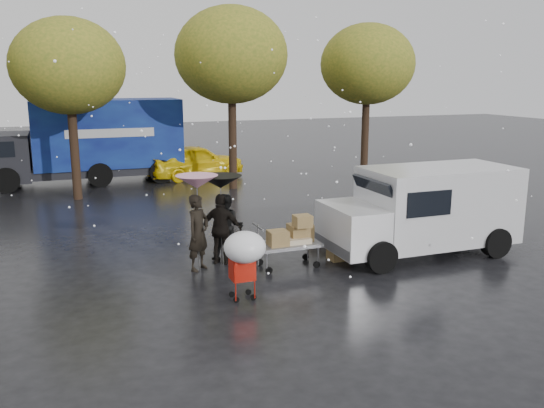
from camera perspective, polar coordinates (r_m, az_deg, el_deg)
name	(u,v)px	position (r m, az deg, el deg)	size (l,w,h in m)	color
ground	(254,272)	(13.47, -1.77, -6.73)	(90.00, 90.00, 0.00)	black
person_pink	(198,233)	(13.46, -7.31, -2.84)	(0.65, 0.43, 1.79)	black
person_middle	(227,228)	(14.07, -4.45, -2.37)	(0.81, 0.63, 1.66)	black
person_black	(221,229)	(13.85, -5.04, -2.50)	(1.01, 0.42, 1.72)	black
umbrella_pink	(197,182)	(13.20, -7.46, 2.17)	(0.97, 0.97, 2.25)	#4C4C4C
umbrella_black	(220,182)	(13.60, -5.13, 2.19)	(1.02, 1.02, 2.16)	#4C4C4C
vendor_cart	(291,237)	(13.63, 1.94, -3.29)	(1.52, 0.80, 1.27)	slate
shopping_cart	(244,251)	(11.43, -2.76, -4.67)	(0.84, 0.84, 1.46)	#A61409
white_van	(425,209)	(15.07, 14.92, -0.47)	(4.91, 2.18, 2.20)	silver
blue_truck	(88,142)	(25.54, -17.79, 5.91)	(8.30, 2.60, 3.50)	#0B0E5A
box_ground_near	(339,251)	(14.37, 6.65, -4.60)	(0.51, 0.41, 0.46)	olive
box_ground_far	(317,236)	(15.74, 4.47, -3.23)	(0.46, 0.35, 0.35)	olive
yellow_taxi	(195,161)	(25.97, -7.68, 4.25)	(1.77, 4.41, 1.50)	yellow
tree_row	(155,60)	(22.35, -11.56, 13.78)	(21.60, 4.40, 7.12)	black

